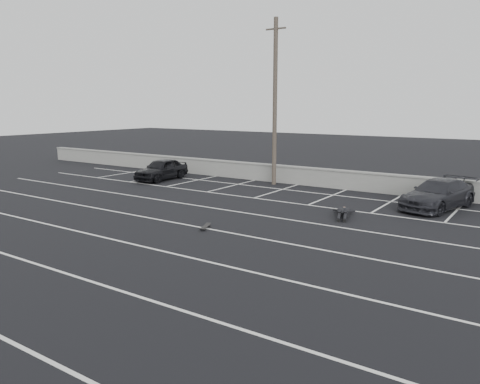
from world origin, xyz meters
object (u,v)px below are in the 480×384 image
Objects in this scene: car_right at (438,194)px; person at (344,209)px; utility_pole at (275,102)px; skateboard at (205,227)px; car_left at (162,169)px.

person is (-3.02, -3.63, -0.41)m from car_right.
utility_pole reaches higher than car_right.
car_right reaches higher than skateboard.
car_right is 5.94× the size of skateboard.
car_left is 13.38m from person.
person is at bearing 34.47° from skateboard.
car_left reaches higher than car_right.
person is at bearing -15.77° from car_left.
car_right is at bearing -0.78° from car_left.
person is (13.09, -2.73, -0.42)m from car_left.
person is at bearing -39.03° from utility_pole.
skateboard is (9.57, -7.75, -0.60)m from car_left.
utility_pole is at bearing 122.58° from person.
utility_pole is 12.34× the size of skateboard.
utility_pole is 3.52× the size of person.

